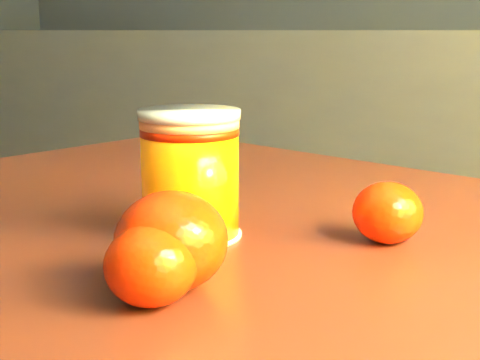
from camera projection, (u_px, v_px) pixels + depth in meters
The scene contains 6 objects.
kitchen_counter at pixel (298, 167), 2.25m from camera, with size 3.15×0.60×0.90m, color #56565B.
table at pixel (263, 349), 0.55m from camera, with size 1.04×0.78×0.73m.
juice_glass at pixel (190, 175), 0.54m from camera, with size 0.08×0.08×0.10m.
orange_front at pixel (171, 241), 0.43m from camera, with size 0.07×0.07×0.07m, color #FF2B05.
orange_back at pixel (388, 213), 0.53m from camera, with size 0.06×0.06×0.05m, color #FF2B05.
orange_extra at pixel (151, 265), 0.41m from camera, with size 0.06×0.06×0.05m, color #FF2B05.
Camera 1 is at (1.17, -0.43, 0.90)m, focal length 50.00 mm.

